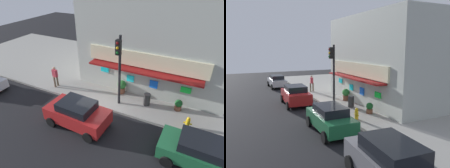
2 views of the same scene
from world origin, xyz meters
TOP-DOWN VIEW (x-y plane):
  - ground_plane at (0.00, 0.00)m, footprint 55.49×55.49m
  - sidewalk at (0.00, 5.68)m, footprint 36.99×11.37m
  - corner_building at (2.04, 6.56)m, footprint 11.14×8.88m
  - traffic_light at (0.90, 0.84)m, footprint 0.32×0.58m
  - fire_hydrant at (5.63, 0.47)m, footprint 0.49×0.25m
  - trash_can at (2.73, 1.62)m, footprint 0.47×0.47m
  - pedestrian at (-4.66, 0.81)m, footprint 0.57×0.46m
  - potted_plant_by_doorway at (4.83, 2.01)m, footprint 0.50×0.50m
  - potted_plant_by_window at (0.53, 2.27)m, footprint 0.65×0.65m
  - parked_car_green at (6.47, -1.77)m, footprint 3.98×2.04m
  - parked_car_red at (-0.55, -2.01)m, footprint 3.97×2.21m

SIDE VIEW (x-z plane):
  - ground_plane at x=0.00m, z-range 0.00..0.00m
  - sidewalk at x=0.00m, z-range 0.00..0.18m
  - fire_hydrant at x=5.63m, z-range 0.16..0.94m
  - potted_plant_by_doorway at x=4.83m, z-range 0.19..0.98m
  - trash_can at x=2.73m, z-range 0.18..1.06m
  - potted_plant_by_window at x=0.53m, z-range 0.23..1.28m
  - parked_car_green at x=6.47m, z-range 0.03..1.60m
  - parked_car_red at x=-0.55m, z-range 0.03..1.70m
  - pedestrian at x=-4.66m, z-range 0.27..2.02m
  - traffic_light at x=0.90m, z-range 0.88..5.81m
  - corner_building at x=2.04m, z-range 0.17..7.56m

